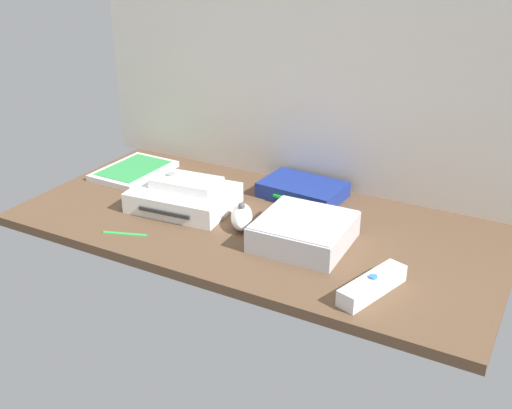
% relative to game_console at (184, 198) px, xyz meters
% --- Properties ---
extents(ground_plane, '(1.00, 0.48, 0.02)m').
position_rel_game_console_xyz_m(ground_plane, '(0.17, 0.01, -0.03)').
color(ground_plane, brown).
rests_on(ground_plane, ground).
extents(back_wall, '(1.10, 0.01, 0.64)m').
position_rel_game_console_xyz_m(back_wall, '(0.17, 0.26, 0.30)').
color(back_wall, silver).
rests_on(back_wall, ground).
extents(game_console, '(0.22, 0.18, 0.04)m').
position_rel_game_console_xyz_m(game_console, '(0.00, 0.00, 0.00)').
color(game_console, white).
rests_on(game_console, ground_plane).
extents(mini_computer, '(0.17, 0.17, 0.05)m').
position_rel_game_console_xyz_m(mini_computer, '(0.30, -0.03, 0.00)').
color(mini_computer, silver).
rests_on(mini_computer, ground_plane).
extents(game_case, '(0.14, 0.19, 0.02)m').
position_rel_game_console_xyz_m(game_case, '(-0.22, 0.10, -0.01)').
color(game_case, white).
rests_on(game_case, ground_plane).
extents(network_router, '(0.19, 0.13, 0.03)m').
position_rel_game_console_xyz_m(network_router, '(0.20, 0.17, -0.00)').
color(network_router, navy).
rests_on(network_router, ground_plane).
extents(remote_wand, '(0.08, 0.15, 0.03)m').
position_rel_game_console_xyz_m(remote_wand, '(0.47, -0.13, -0.01)').
color(remote_wand, white).
rests_on(remote_wand, ground_plane).
extents(remote_nunchuk, '(0.09, 0.11, 0.05)m').
position_rel_game_console_xyz_m(remote_nunchuk, '(0.15, -0.02, -0.00)').
color(remote_nunchuk, white).
rests_on(remote_nunchuk, ground_plane).
extents(remote_classic_pad, '(0.15, 0.09, 0.02)m').
position_rel_game_console_xyz_m(remote_classic_pad, '(0.00, 0.01, 0.03)').
color(remote_classic_pad, white).
rests_on(remote_classic_pad, game_console).
extents(stylus_pen, '(0.09, 0.04, 0.01)m').
position_rel_game_console_xyz_m(stylus_pen, '(-0.03, -0.16, -0.02)').
color(stylus_pen, green).
rests_on(stylus_pen, ground_plane).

